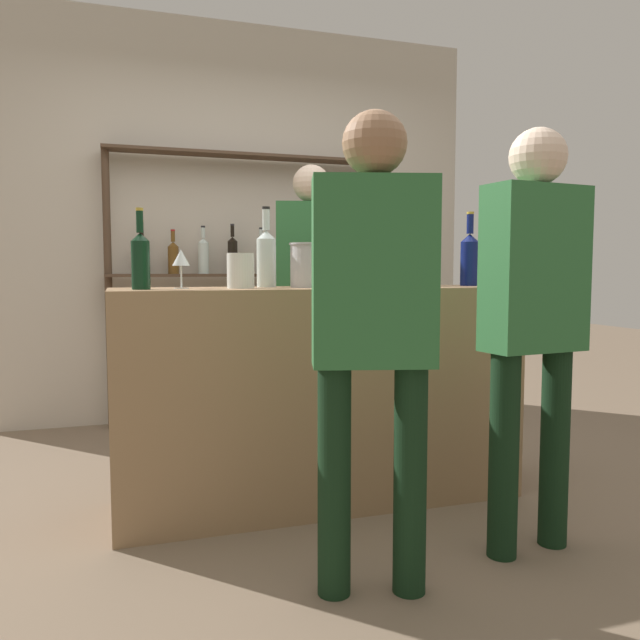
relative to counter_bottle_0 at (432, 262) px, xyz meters
name	(u,v)px	position (x,y,z in m)	size (l,w,h in m)	color
ground_plane	(320,500)	(-0.53, 0.05, -1.10)	(16.00, 16.00, 0.00)	#7A6651
bar_counter	(320,395)	(-0.53, 0.05, -0.61)	(1.83, 0.51, 0.99)	#997551
back_wall	(242,224)	(-0.53, 1.91, 0.30)	(3.43, 0.12, 2.80)	beige
back_shelf	(248,248)	(-0.53, 1.73, 0.11)	(1.91, 0.18, 1.87)	#4C3828
counter_bottle_0	(432,262)	(0.00, 0.00, 0.00)	(0.08, 0.08, 0.31)	#0F1956
counter_bottle_1	(141,259)	(-1.31, -0.01, 0.01)	(0.07, 0.07, 0.33)	black
counter_bottle_2	(470,258)	(0.27, 0.11, 0.02)	(0.09, 0.09, 0.37)	#0F1956
counter_bottle_3	(266,257)	(-0.76, 0.16, 0.02)	(0.09, 0.09, 0.36)	silver
wine_glass	(181,259)	(-1.15, 0.07, 0.01)	(0.07, 0.07, 0.17)	silver
ice_bucket	(310,265)	(-0.58, 0.06, -0.02)	(0.19, 0.19, 0.20)	#B2B2B7
cork_jar	(240,271)	(-0.90, 0.04, -0.04)	(0.12, 0.12, 0.15)	silver
customer_center	(373,314)	(-0.63, -0.79, -0.18)	(0.42, 0.27, 1.56)	black
customer_right	(534,305)	(0.06, -0.68, -0.17)	(0.40, 0.21, 1.58)	black
server_behind_counter	(311,281)	(-0.30, 0.95, -0.10)	(0.45, 0.29, 1.68)	black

